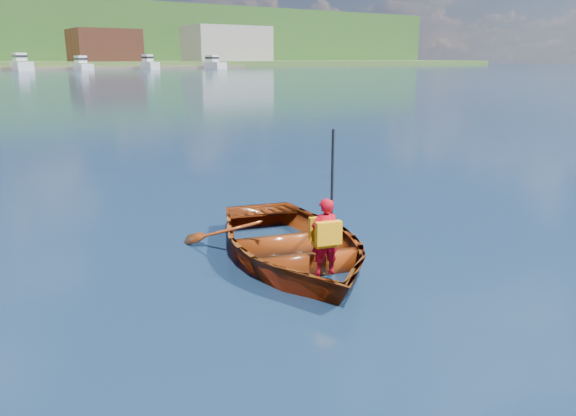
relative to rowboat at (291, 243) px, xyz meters
The scene contains 3 objects.
ground 0.96m from the rowboat, 78.95° to the right, with size 600.00×600.00×0.00m.
rowboat is the anchor object (origin of this frame).
child_paddler 0.99m from the rowboat, 95.58° to the right, with size 0.43×0.41×1.88m.
Camera 1 is at (-4.49, -5.48, 2.84)m, focal length 35.00 mm.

